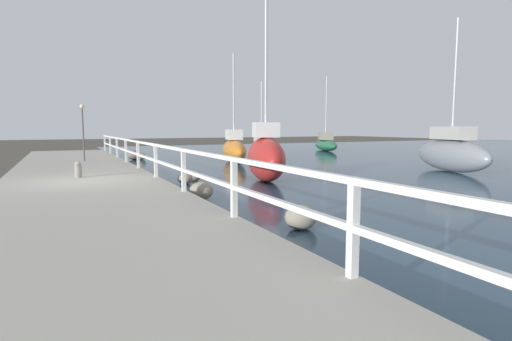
{
  "coord_description": "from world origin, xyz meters",
  "views": [
    {
      "loc": [
        -0.55,
        -12.99,
        1.95
      ],
      "look_at": [
        4.36,
        -2.99,
        0.75
      ],
      "focal_mm": 28.0,
      "sensor_mm": 36.0,
      "label": 1
    }
  ],
  "objects_px": {
    "sailboat_white": "(261,147)",
    "sailboat_red": "(266,157)",
    "mooring_bollard": "(78,169)",
    "sailboat_gray": "(451,153)",
    "sailboat_green": "(326,144)",
    "dock_lamp": "(83,124)",
    "sailboat_orange": "(234,149)"
  },
  "relations": [
    {
      "from": "mooring_bollard",
      "to": "dock_lamp",
      "type": "xyz_separation_m",
      "value": [
        0.53,
        6.73,
        1.52
      ]
    },
    {
      "from": "sailboat_red",
      "to": "sailboat_white",
      "type": "relative_size",
      "value": 1.47
    },
    {
      "from": "sailboat_orange",
      "to": "sailboat_gray",
      "type": "bearing_deg",
      "value": -37.85
    },
    {
      "from": "sailboat_green",
      "to": "sailboat_red",
      "type": "distance_m",
      "value": 20.04
    },
    {
      "from": "mooring_bollard",
      "to": "sailboat_gray",
      "type": "distance_m",
      "value": 15.19
    },
    {
      "from": "mooring_bollard",
      "to": "dock_lamp",
      "type": "height_order",
      "value": "dock_lamp"
    },
    {
      "from": "dock_lamp",
      "to": "sailboat_white",
      "type": "bearing_deg",
      "value": 22.26
    },
    {
      "from": "sailboat_orange",
      "to": "sailboat_white",
      "type": "bearing_deg",
      "value": 64.07
    },
    {
      "from": "sailboat_orange",
      "to": "sailboat_red",
      "type": "height_order",
      "value": "sailboat_red"
    },
    {
      "from": "dock_lamp",
      "to": "sailboat_green",
      "type": "distance_m",
      "value": 20.42
    },
    {
      "from": "sailboat_white",
      "to": "sailboat_orange",
      "type": "bearing_deg",
      "value": -120.28
    },
    {
      "from": "mooring_bollard",
      "to": "sailboat_gray",
      "type": "xyz_separation_m",
      "value": [
        15.05,
        -2.01,
        0.23
      ]
    },
    {
      "from": "dock_lamp",
      "to": "sailboat_green",
      "type": "xyz_separation_m",
      "value": [
        19.14,
        6.94,
        -1.55
      ]
    },
    {
      "from": "mooring_bollard",
      "to": "sailboat_gray",
      "type": "height_order",
      "value": "sailboat_gray"
    },
    {
      "from": "dock_lamp",
      "to": "sailboat_orange",
      "type": "bearing_deg",
      "value": 1.02
    },
    {
      "from": "mooring_bollard",
      "to": "sailboat_orange",
      "type": "xyz_separation_m",
      "value": [
        8.39,
        6.87,
        0.12
      ]
    },
    {
      "from": "mooring_bollard",
      "to": "sailboat_gray",
      "type": "bearing_deg",
      "value": -7.6
    },
    {
      "from": "sailboat_green",
      "to": "sailboat_gray",
      "type": "bearing_deg",
      "value": -84.69
    },
    {
      "from": "dock_lamp",
      "to": "sailboat_green",
      "type": "bearing_deg",
      "value": 19.92
    },
    {
      "from": "mooring_bollard",
      "to": "sailboat_green",
      "type": "relative_size",
      "value": 0.09
    },
    {
      "from": "dock_lamp",
      "to": "sailboat_gray",
      "type": "bearing_deg",
      "value": -31.04
    },
    {
      "from": "sailboat_gray",
      "to": "sailboat_orange",
      "type": "bearing_deg",
      "value": 145.91
    },
    {
      "from": "sailboat_red",
      "to": "dock_lamp",
      "type": "bearing_deg",
      "value": 142.59
    },
    {
      "from": "dock_lamp",
      "to": "sailboat_red",
      "type": "distance_m",
      "value": 9.82
    },
    {
      "from": "dock_lamp",
      "to": "sailboat_white",
      "type": "xyz_separation_m",
      "value": [
        12.04,
        4.93,
        -1.59
      ]
    },
    {
      "from": "sailboat_white",
      "to": "sailboat_gray",
      "type": "distance_m",
      "value": 13.9
    },
    {
      "from": "dock_lamp",
      "to": "sailboat_orange",
      "type": "distance_m",
      "value": 7.98
    },
    {
      "from": "sailboat_green",
      "to": "sailboat_red",
      "type": "relative_size",
      "value": 0.81
    },
    {
      "from": "sailboat_red",
      "to": "sailboat_gray",
      "type": "xyz_separation_m",
      "value": [
        8.83,
        -0.83,
        -0.05
      ]
    },
    {
      "from": "sailboat_white",
      "to": "sailboat_gray",
      "type": "bearing_deg",
      "value": -68.82
    },
    {
      "from": "dock_lamp",
      "to": "sailboat_white",
      "type": "height_order",
      "value": "sailboat_white"
    },
    {
      "from": "sailboat_white",
      "to": "sailboat_red",
      "type": "bearing_deg",
      "value": -105.43
    }
  ]
}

